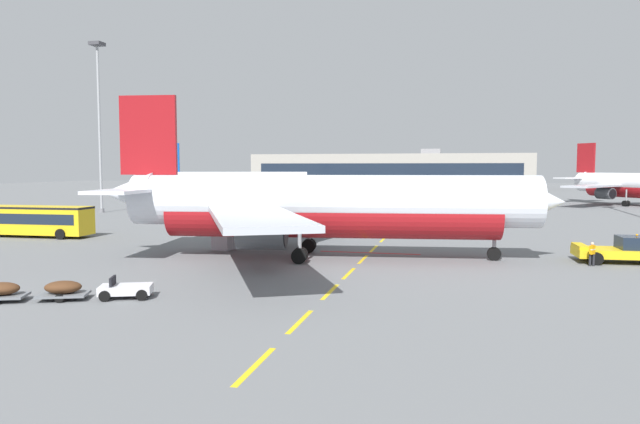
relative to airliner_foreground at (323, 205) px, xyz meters
name	(u,v)px	position (x,y,z in m)	size (l,w,h in m)	color
ground	(612,235)	(25.03, 21.27, -3.95)	(400.00, 400.00, 0.00)	slate
apron_paint_markings	(391,232)	(3.03, 18.47, -3.95)	(8.00, 95.67, 0.01)	yellow
airliner_foreground	(323,205)	(0.00, 0.00, 0.00)	(34.81, 34.37, 12.20)	silver
pushback_tug	(623,250)	(21.26, 2.63, -3.05)	(6.12, 3.41, 2.08)	yellow
airliner_mid_left	(233,182)	(-33.81, 67.19, -0.22)	(32.50, 31.65, 11.53)	silver
apron_shuttle_bus	(32,219)	(-30.60, 6.37, -2.20)	(12.09, 3.27, 3.00)	yellow
baggage_train	(64,290)	(-9.84, -16.55, -3.42)	(8.56, 4.43, 1.14)	silver
ground_crew_worker	(592,252)	(18.78, 0.60, -3.01)	(0.49, 0.53, 1.66)	#232328
uld_cargo_container	(224,240)	(-8.90, 2.41, -3.15)	(1.90, 1.87, 1.60)	#B7BCC6
apron_light_mast_near	(99,107)	(-42.14, 35.15, 11.65)	(1.80, 1.80, 25.10)	slate
terminal_satellite	(389,171)	(-11.26, 144.90, 1.51)	(86.82, 19.57, 12.49)	#9E998E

